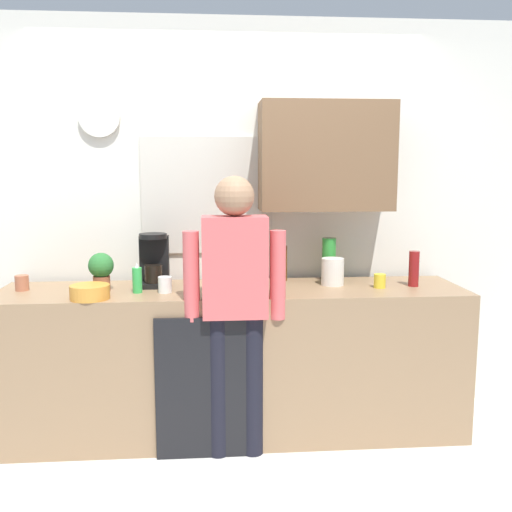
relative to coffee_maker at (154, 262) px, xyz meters
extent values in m
plane|color=silver|center=(0.48, -0.44, -1.06)|extent=(8.00, 8.00, 0.00)
cube|color=#937251|center=(0.48, -0.14, -0.60)|extent=(2.82, 0.64, 0.91)
cube|color=black|center=(0.31, -0.47, -0.65)|extent=(0.56, 0.02, 0.82)
cube|color=silver|center=(0.48, 0.29, 0.24)|extent=(4.42, 0.10, 2.60)
cube|color=beige|center=(0.33, 0.23, 0.40)|extent=(0.86, 0.02, 0.76)
cube|color=#8CA5C6|center=(0.33, 0.24, 0.40)|extent=(0.80, 0.02, 0.70)
cube|color=brown|center=(1.09, 0.08, 0.65)|extent=(0.84, 0.32, 0.68)
cylinder|color=silver|center=(-0.34, 0.22, 0.90)|extent=(0.26, 0.03, 0.26)
cube|color=black|center=(0.00, -0.03, -0.13)|extent=(0.20, 0.20, 0.03)
cube|color=black|center=(0.00, 0.03, 0.02)|extent=(0.18, 0.08, 0.28)
cylinder|color=black|center=(0.00, -0.06, -0.06)|extent=(0.11, 0.11, 0.11)
cylinder|color=black|center=(0.00, -0.03, 0.17)|extent=(0.17, 0.17, 0.03)
cylinder|color=#2D8C33|center=(1.12, 0.08, -0.01)|extent=(0.09, 0.09, 0.28)
cylinder|color=brown|center=(0.82, 0.10, -0.03)|extent=(0.06, 0.06, 0.23)
cylinder|color=maroon|center=(1.61, -0.15, -0.04)|extent=(0.06, 0.06, 0.22)
cylinder|color=yellow|center=(1.38, -0.18, -0.10)|extent=(0.07, 0.07, 0.08)
cylinder|color=white|center=(0.08, -0.22, -0.10)|extent=(0.08, 0.08, 0.09)
cylinder|color=#B26647|center=(-0.78, -0.08, -0.10)|extent=(0.08, 0.08, 0.09)
cylinder|color=orange|center=(-0.33, -0.35, -0.11)|extent=(0.22, 0.22, 0.08)
cylinder|color=#9E5638|center=(-0.30, -0.14, -0.10)|extent=(0.10, 0.10, 0.09)
sphere|color=#2D7233|center=(-0.30, -0.14, 0.01)|extent=(0.15, 0.15, 0.15)
cylinder|color=green|center=(-0.08, -0.21, -0.07)|extent=(0.06, 0.06, 0.15)
cone|color=white|center=(-0.08, -0.21, 0.02)|extent=(0.02, 0.02, 0.03)
cylinder|color=silver|center=(1.11, -0.07, -0.06)|extent=(0.14, 0.14, 0.17)
cylinder|color=black|center=(0.38, -0.44, -0.65)|extent=(0.12, 0.12, 0.82)
cylinder|color=black|center=(0.58, -0.44, -0.65)|extent=(0.12, 0.12, 0.82)
cube|color=#D85959|center=(0.48, -0.44, 0.04)|extent=(0.36, 0.20, 0.56)
sphere|color=#A57A59|center=(0.48, -0.44, 0.43)|extent=(0.22, 0.22, 0.22)
cylinder|color=#D85959|center=(0.24, -0.44, -0.01)|extent=(0.09, 0.09, 0.50)
cylinder|color=#D85959|center=(0.72, -0.44, -0.01)|extent=(0.09, 0.09, 0.50)
camera|label=1|loc=(0.35, -3.59, 0.57)|focal=40.57mm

